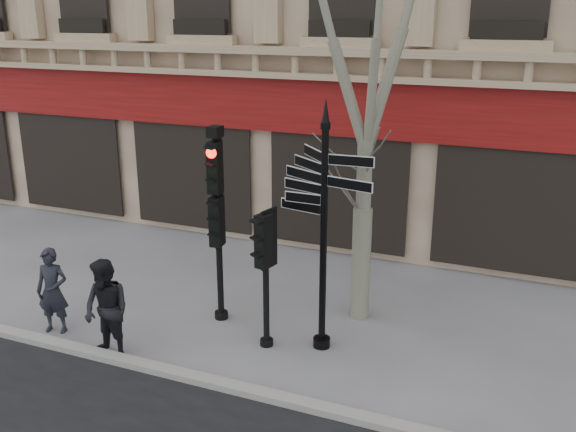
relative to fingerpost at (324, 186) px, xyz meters
name	(u,v)px	position (x,y,z in m)	size (l,w,h in m)	color
ground	(249,345)	(-1.22, -0.46, -2.96)	(80.00, 80.00, 0.00)	slate
kerb	(210,382)	(-1.22, -1.86, -2.90)	(80.00, 0.25, 0.12)	gray
fingerpost	(324,186)	(0.00, 0.00, 0.00)	(2.39, 2.39, 4.41)	black
traffic_signal_main	(217,201)	(-2.18, 0.29, -0.58)	(0.45, 0.35, 3.77)	black
traffic_signal_secondary	(266,255)	(-0.92, -0.33, -1.24)	(0.47, 0.38, 2.47)	black
pedestrian_a	(53,291)	(-4.77, -1.36, -2.14)	(0.59, 0.39, 1.63)	black
pedestrian_b	(107,310)	(-3.24, -1.76, -2.07)	(0.87, 0.67, 1.78)	black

